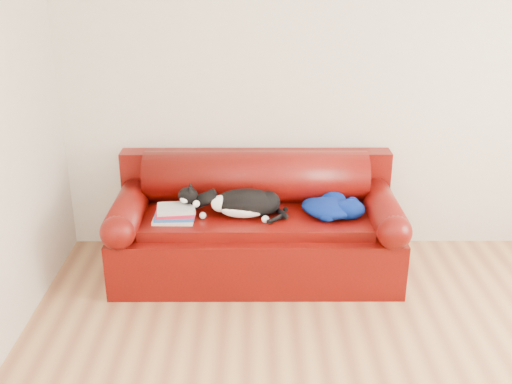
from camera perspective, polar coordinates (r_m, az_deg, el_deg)
room_shell at (r=2.79m, az=18.01°, el=7.84°), size 4.52×4.02×2.61m
sofa_base at (r=4.55m, az=-0.01°, el=-4.89°), size 2.10×0.90×0.50m
sofa_back at (r=4.64m, az=-0.01°, el=-0.18°), size 2.10×1.01×0.88m
book_stack at (r=4.33m, az=-7.71°, el=-2.04°), size 0.29×0.24×0.10m
cat at (r=4.33m, az=-1.01°, el=-1.13°), size 0.69×0.28×0.25m
blanket at (r=4.40m, az=7.24°, el=-1.40°), size 0.45×0.37×0.14m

